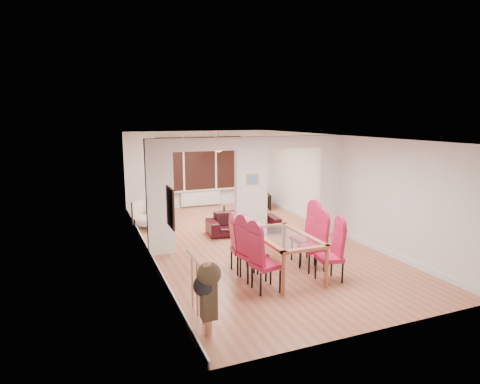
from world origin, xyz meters
TOP-DOWN VIEW (x-y plane):
  - floor at (0.00, 0.00)m, footprint 5.00×9.00m
  - room_walls at (0.00, 0.00)m, footprint 5.00×9.00m
  - divider_wall at (0.00, 0.00)m, footprint 5.00×0.18m
  - bay_window_blinds at (0.00, 4.44)m, footprint 3.00×0.08m
  - radiator at (0.00, 4.40)m, footprint 1.40×0.08m
  - pendant_light at (0.30, 3.30)m, footprint 0.36×0.36m
  - stair_newel at (-2.25, -3.20)m, footprint 0.40×1.20m
  - wall_poster at (-2.47, -2.40)m, footprint 0.04×0.52m
  - pillar_photo at (0.00, -0.10)m, footprint 0.30×0.03m
  - dining_table at (-0.23, -2.15)m, footprint 0.97×1.72m
  - dining_chair_la at (-0.85, -2.65)m, footprint 0.54×0.54m
  - dining_chair_lb at (-0.86, -2.11)m, footprint 0.53×0.53m
  - dining_chair_lc at (-0.89, -1.66)m, footprint 0.48×0.48m
  - dining_chair_ra at (0.43, -2.72)m, footprint 0.51×0.51m
  - dining_chair_rb at (0.44, -2.11)m, footprint 0.47×0.47m
  - dining_chair_rc at (0.53, -1.64)m, footprint 0.50×0.50m
  - sofa at (0.15, 0.87)m, footprint 1.98×0.90m
  - armchair at (-2.00, 2.36)m, footprint 1.18×1.18m
  - person at (-1.74, 2.82)m, footprint 0.65×0.53m
  - television at (2.00, 3.36)m, footprint 0.90×0.38m
  - coffee_table at (0.32, 2.24)m, footprint 1.04×0.74m
  - bottle at (0.08, 2.21)m, footprint 0.06×0.06m
  - bowl at (0.13, 2.23)m, footprint 0.22×0.22m
  - shoes at (-0.10, -0.39)m, footprint 0.23×0.24m

SIDE VIEW (x-z plane):
  - floor at x=0.00m, z-range -0.01..0.01m
  - shoes at x=-0.10m, z-range 0.00..0.09m
  - coffee_table at x=0.32m, z-range 0.00..0.22m
  - bowl at x=0.13m, z-range 0.22..0.27m
  - television at x=2.00m, z-range 0.00..0.52m
  - sofa at x=0.15m, z-range 0.00..0.56m
  - radiator at x=0.00m, z-range 0.05..0.55m
  - bottle at x=0.08m, z-range 0.22..0.48m
  - armchair at x=-2.00m, z-range 0.00..0.77m
  - dining_table at x=-0.23m, z-range 0.00..0.81m
  - dining_chair_lc at x=-0.89m, z-range 0.00..1.07m
  - dining_chair_rb at x=0.44m, z-range 0.00..1.08m
  - dining_chair_ra at x=0.43m, z-range 0.00..1.09m
  - stair_newel at x=-2.25m, z-range 0.00..1.10m
  - dining_chair_lb at x=-0.86m, z-range 0.00..1.12m
  - dining_chair_la at x=-0.85m, z-range 0.00..1.13m
  - dining_chair_rc at x=0.53m, z-range 0.00..1.16m
  - person at x=-1.74m, z-range 0.00..1.55m
  - room_walls at x=0.00m, z-range 0.00..2.60m
  - divider_wall at x=0.00m, z-range 0.00..2.60m
  - bay_window_blinds at x=0.00m, z-range 0.60..2.40m
  - wall_poster at x=-2.47m, z-range 1.27..1.94m
  - pillar_photo at x=0.00m, z-range 1.48..1.73m
  - pendant_light at x=0.30m, z-range 1.97..2.33m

